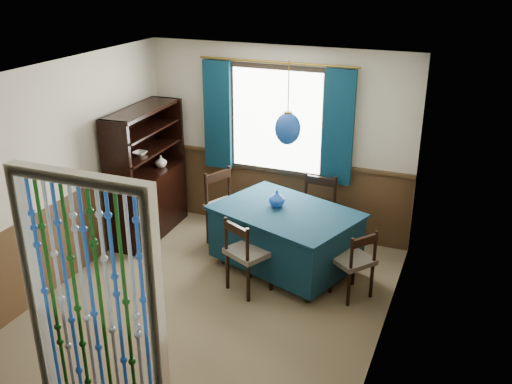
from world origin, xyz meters
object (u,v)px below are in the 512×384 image
at_px(dining_table, 285,235).
at_px(sideboard, 148,192).
at_px(chair_far, 315,212).
at_px(pendant_lamp, 288,128).
at_px(chair_near, 247,253).
at_px(bowl_shelf, 140,153).
at_px(chair_right, 354,261).
at_px(vase_sideboard, 161,161).
at_px(chair_left, 227,206).
at_px(vase_table, 277,199).

xyz_separation_m(dining_table, sideboard, (-2.03, 0.23, 0.16)).
relative_size(chair_far, pendant_lamp, 1.03).
relative_size(dining_table, sideboard, 1.08).
height_order(dining_table, chair_near, chair_near).
bearing_deg(chair_far, bowl_shelf, 18.74).
relative_size(chair_near, chair_right, 1.09).
distance_m(chair_far, vase_sideboard, 2.19).
distance_m(chair_left, bowl_shelf, 1.29).
distance_m(chair_left, vase_table, 0.91).
bearing_deg(vase_table, pendant_lamp, -28.82).
bearing_deg(dining_table, chair_right, 1.48).
bearing_deg(dining_table, bowl_shelf, -161.74).
bearing_deg(chair_left, vase_sideboard, -75.00).
distance_m(chair_near, chair_left, 1.21).
bearing_deg(bowl_shelf, dining_table, -1.14).
height_order(bowl_shelf, vase_sideboard, bowl_shelf).
bearing_deg(chair_right, pendant_lamp, 109.00).
xyz_separation_m(chair_right, vase_table, (-1.03, 0.37, 0.43)).
xyz_separation_m(chair_right, vase_sideboard, (-2.86, 0.81, 0.52)).
xyz_separation_m(dining_table, vase_table, (-0.14, 0.08, 0.42)).
relative_size(chair_near, chair_left, 0.91).
bearing_deg(vase_sideboard, chair_far, 4.14).
xyz_separation_m(vase_table, bowl_shelf, (-1.83, -0.04, 0.35)).
distance_m(chair_left, sideboard, 1.11).
relative_size(chair_right, bowl_shelf, 4.35).
bearing_deg(bowl_shelf, sideboard, 107.42).
bearing_deg(chair_right, dining_table, 109.00).
relative_size(chair_near, pendant_lamp, 0.96).
bearing_deg(sideboard, chair_right, -12.48).
height_order(dining_table, bowl_shelf, bowl_shelf).
xyz_separation_m(chair_far, chair_left, (-1.10, -0.30, 0.01)).
distance_m(pendant_lamp, vase_table, 0.91).
relative_size(chair_left, sideboard, 0.56).
bearing_deg(sideboard, chair_near, -27.60).
distance_m(dining_table, vase_table, 0.45).
distance_m(chair_near, vase_table, 0.80).
distance_m(chair_near, chair_right, 1.17).
bearing_deg(chair_left, pendant_lamp, 91.10).
xyz_separation_m(chair_near, bowl_shelf, (-1.74, 0.65, 0.74)).
xyz_separation_m(pendant_lamp, bowl_shelf, (-1.97, 0.04, -0.55)).
bearing_deg(pendant_lamp, sideboard, 173.52).
xyz_separation_m(chair_near, vase_table, (0.09, 0.69, 0.39)).
distance_m(sideboard, bowl_shelf, 0.64).
relative_size(sideboard, pendant_lamp, 1.89).
relative_size(chair_left, bowl_shelf, 5.18).
relative_size(dining_table, chair_right, 2.30).
bearing_deg(chair_left, dining_table, 91.10).
bearing_deg(dining_table, vase_sideboard, -175.36).
bearing_deg(chair_far, vase_table, 64.81).
height_order(pendant_lamp, vase_table, pendant_lamp).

